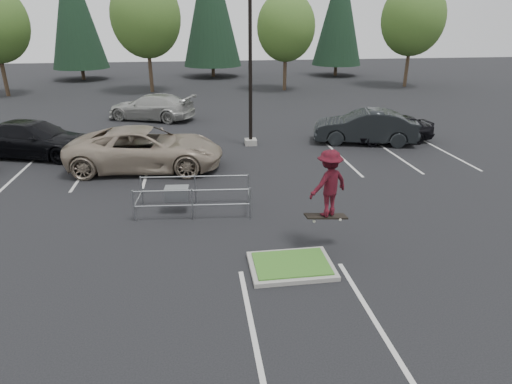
{
  "coord_description": "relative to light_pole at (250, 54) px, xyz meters",
  "views": [
    {
      "loc": [
        -2.32,
        -9.53,
        6.16
      ],
      "look_at": [
        -0.73,
        1.5,
        1.62
      ],
      "focal_mm": 30.0,
      "sensor_mm": 36.0,
      "label": 1
    }
  ],
  "objects": [
    {
      "name": "ground",
      "position": [
        -0.5,
        -12.0,
        -4.56
      ],
      "size": [
        120.0,
        120.0,
        0.0
      ],
      "primitive_type": "plane",
      "color": "black",
      "rests_on": "ground"
    },
    {
      "name": "grass_median",
      "position": [
        -0.5,
        -12.0,
        -4.48
      ],
      "size": [
        2.2,
        1.6,
        0.16
      ],
      "color": "gray",
      "rests_on": "ground"
    },
    {
      "name": "stall_lines",
      "position": [
        -1.85,
        -5.98,
        -4.56
      ],
      "size": [
        22.62,
        17.6,
        0.01
      ],
      "color": "beige",
      "rests_on": "ground"
    },
    {
      "name": "light_pole",
      "position": [
        0.0,
        0.0,
        0.0
      ],
      "size": [
        0.7,
        0.6,
        10.12
      ],
      "color": "gray",
      "rests_on": "ground"
    },
    {
      "name": "decid_b",
      "position": [
        -6.51,
        18.53,
        1.48
      ],
      "size": [
        5.89,
        5.89,
        9.64
      ],
      "color": "#38281C",
      "rests_on": "ground"
    },
    {
      "name": "decid_c",
      "position": [
        5.49,
        17.83,
        0.69
      ],
      "size": [
        5.12,
        5.12,
        8.38
      ],
      "color": "#38281C",
      "rests_on": "ground"
    },
    {
      "name": "decid_d",
      "position": [
        17.49,
        18.33,
        1.35
      ],
      "size": [
        5.76,
        5.76,
        9.43
      ],
      "color": "#38281C",
      "rests_on": "ground"
    },
    {
      "name": "conif_a",
      "position": [
        -14.5,
        28.0,
        2.54
      ],
      "size": [
        5.72,
        5.72,
        13.0
      ],
      "color": "#38281C",
      "rests_on": "ground"
    },
    {
      "name": "conif_b",
      "position": [
        -0.5,
        28.5,
        3.29
      ],
      "size": [
        6.38,
        6.38,
        14.5
      ],
      "color": "#38281C",
      "rests_on": "ground"
    },
    {
      "name": "conif_c",
      "position": [
        13.5,
        27.5,
        2.29
      ],
      "size": [
        5.5,
        5.5,
        12.5
      ],
      "color": "#38281C",
      "rests_on": "ground"
    },
    {
      "name": "cart_corral",
      "position": [
        -3.43,
        -7.96,
        -3.88
      ],
      "size": [
        3.91,
        1.69,
        1.08
      ],
      "rotation": [
        0.0,
        0.0,
        -0.09
      ],
      "color": "gray",
      "rests_on": "ground"
    },
    {
      "name": "skateboarder",
      "position": [
        0.7,
        -11.0,
        -2.6
      ],
      "size": [
        1.41,
        1.16,
        2.05
      ],
      "rotation": [
        0.0,
        0.0,
        3.58
      ],
      "color": "black",
      "rests_on": "ground"
    },
    {
      "name": "car_l_tan",
      "position": [
        -5.0,
        -3.15,
        -3.64
      ],
      "size": [
        6.87,
        3.72,
        1.83
      ],
      "primitive_type": "imported",
      "rotation": [
        0.0,
        0.0,
        1.46
      ],
      "color": "gray",
      "rests_on": "ground"
    },
    {
      "name": "car_l_black",
      "position": [
        -10.5,
        -0.5,
        -3.72
      ],
      "size": [
        6.23,
        4.02,
        1.68
      ],
      "primitive_type": "imported",
      "rotation": [
        0.0,
        0.0,
        1.26
      ],
      "color": "black",
      "rests_on": "ground"
    },
    {
      "name": "car_r_charc",
      "position": [
        6.0,
        -0.5,
        -3.68
      ],
      "size": [
        5.61,
        3.17,
        1.75
      ],
      "primitive_type": "imported",
      "rotation": [
        0.0,
        0.0,
        4.45
      ],
      "color": "black",
      "rests_on": "ground"
    },
    {
      "name": "car_r_black",
      "position": [
        7.5,
        -0.5,
        -3.82
      ],
      "size": [
        4.42,
        1.95,
        1.48
      ],
      "primitive_type": "imported",
      "rotation": [
        0.0,
        0.0,
        4.76
      ],
      "color": "black",
      "rests_on": "ground"
    },
    {
      "name": "car_far_silver",
      "position": [
        -5.5,
        6.86,
        -3.74
      ],
      "size": [
        6.11,
        4.3,
        1.64
      ],
      "primitive_type": "imported",
      "rotation": [
        0.0,
        0.0,
        4.32
      ],
      "color": "#AEAFA9",
      "rests_on": "ground"
    }
  ]
}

